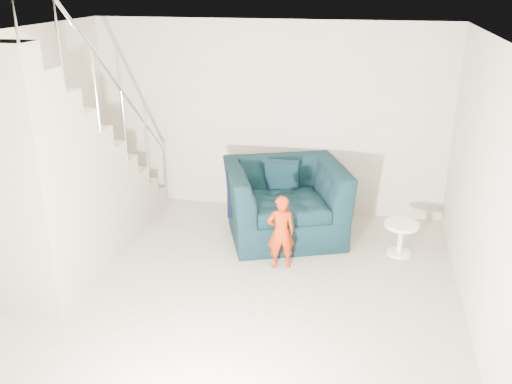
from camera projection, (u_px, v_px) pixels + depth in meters
floor at (218, 308)px, 5.64m from camera, size 5.50×5.50×0.00m
ceiling at (210, 41)px, 4.64m from camera, size 5.50×5.50×0.00m
back_wall at (268, 119)px, 7.64m from camera, size 5.00×0.00×5.00m
right_wall at (494, 209)px, 4.66m from camera, size 0.00×5.50×5.50m
armchair at (285, 201)px, 7.08m from camera, size 1.86×1.75×0.97m
toddler at (281, 232)px, 6.29m from camera, size 0.38×0.31×0.91m
side_table at (401, 233)px, 6.64m from camera, size 0.42×0.42×0.42m
staircase at (60, 190)px, 6.18m from camera, size 1.02×3.03×3.62m
cushion at (282, 175)px, 7.27m from camera, size 0.44×0.21×0.44m
throw at (235, 188)px, 7.19m from camera, size 0.06×0.57×0.64m
phone at (288, 207)px, 6.13m from camera, size 0.03×0.05×0.10m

